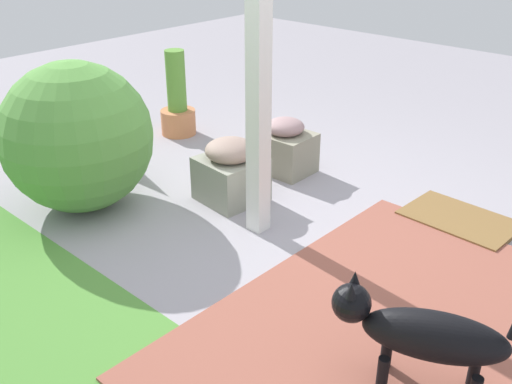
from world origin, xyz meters
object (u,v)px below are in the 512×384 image
object	(u,v)px
terracotta_pot_tall	(177,105)
dog	(422,333)
stone_planter_nearest	(285,147)
porch_pillar	(259,59)
round_shrub	(77,137)
terracotta_pot_spiky	(103,122)
doormat	(460,219)
stone_planter_near	(231,171)

from	to	relation	value
terracotta_pot_tall	dog	size ratio (longest dim) A/B	1.06
stone_planter_nearest	porch_pillar	bearing A→B (deg)	119.83
stone_planter_nearest	round_shrub	xyz separation A→B (m)	(0.65, 1.41, 0.31)
terracotta_pot_spiky	dog	distance (m)	3.23
stone_planter_nearest	doormat	distance (m)	1.43
porch_pillar	dog	distance (m)	1.78
round_shrub	doormat	bearing A→B (deg)	-142.82
porch_pillar	stone_planter_nearest	world-z (taller)	porch_pillar
round_shrub	doormat	distance (m)	2.64
porch_pillar	stone_planter_near	xyz separation A→B (m)	(0.43, -0.18, -0.90)
stone_planter_near	terracotta_pot_tall	world-z (taller)	terracotta_pot_tall
porch_pillar	terracotta_pot_spiky	size ratio (longest dim) A/B	3.22
stone_planter_nearest	doormat	size ratio (longest dim) A/B	0.61
dog	doormat	distance (m)	1.68
round_shrub	terracotta_pot_spiky	world-z (taller)	round_shrub
round_shrub	dog	xyz separation A→B (m)	(-2.59, -0.00, -0.21)
terracotta_pot_tall	doormat	xyz separation A→B (m)	(-2.68, -0.18, -0.26)
stone_planter_near	round_shrub	distance (m)	1.07
porch_pillar	terracotta_pot_spiky	xyz separation A→B (m)	(1.71, -0.00, -0.79)
terracotta_pot_spiky	stone_planter_nearest	bearing A→B (deg)	-146.26
stone_planter_nearest	doormat	bearing A→B (deg)	-173.57
porch_pillar	dog	world-z (taller)	porch_pillar
porch_pillar	stone_planter_nearest	bearing A→B (deg)	-60.17
porch_pillar	doormat	bearing A→B (deg)	-133.52
stone_planter_near	round_shrub	bearing A→B (deg)	47.49
doormat	stone_planter_near	bearing A→B (deg)	30.49
stone_planter_near	terracotta_pot_tall	bearing A→B (deg)	-25.59
porch_pillar	round_shrub	world-z (taller)	porch_pillar
round_shrub	terracotta_pot_spiky	xyz separation A→B (m)	(0.58, -0.58, -0.18)
terracotta_pot_tall	terracotta_pot_spiky	bearing A→B (deg)	92.11
terracotta_pot_tall	dog	xyz separation A→B (m)	(-3.21, 1.39, 0.02)
stone_planter_nearest	terracotta_pot_spiky	world-z (taller)	terracotta_pot_spiky
terracotta_pot_tall	doormat	distance (m)	2.70
stone_planter_near	dog	distance (m)	2.04
stone_planter_near	terracotta_pot_spiky	world-z (taller)	terracotta_pot_spiky
round_shrub	doormat	size ratio (longest dim) A/B	1.43
stone_planter_nearest	dog	bearing A→B (deg)	144.09
stone_planter_nearest	dog	distance (m)	2.40
terracotta_pot_tall	stone_planter_near	bearing A→B (deg)	154.41
round_shrub	dog	distance (m)	2.60
doormat	round_shrub	bearing A→B (deg)	37.18
round_shrub	terracotta_pot_spiky	distance (m)	0.84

